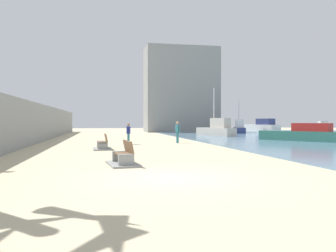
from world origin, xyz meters
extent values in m
plane|color=#C6B793|center=(0.00, 18.00, 0.00)|extent=(120.00, 120.00, 0.00)
cube|color=gray|center=(-7.50, 18.00, 1.60)|extent=(0.80, 64.00, 3.20)
cube|color=gray|center=(-1.22, 2.75, 0.25)|extent=(0.62, 0.27, 0.50)
cube|color=gray|center=(-1.39, 4.14, 0.25)|extent=(0.62, 0.27, 0.50)
cube|color=brown|center=(-1.30, 3.44, 0.45)|extent=(0.70, 1.65, 0.06)
cube|color=brown|center=(-1.08, 3.47, 0.73)|extent=(0.36, 1.61, 0.50)
cube|color=gray|center=(-1.30, 3.44, 0.04)|extent=(1.35, 2.22, 0.08)
cube|color=gray|center=(-2.08, 10.71, 0.25)|extent=(0.61, 0.22, 0.50)
cube|color=gray|center=(-2.14, 12.11, 0.25)|extent=(0.61, 0.22, 0.50)
cube|color=brown|center=(-2.11, 11.41, 0.45)|extent=(0.56, 1.62, 0.06)
cube|color=brown|center=(-1.88, 11.42, 0.73)|extent=(0.23, 1.61, 0.50)
cube|color=gray|center=(-2.11, 11.41, 0.04)|extent=(1.18, 2.14, 0.08)
cylinder|color=teal|center=(-0.10, 16.15, 0.40)|extent=(0.12, 0.12, 0.80)
cylinder|color=teal|center=(-0.17, 16.03, 0.40)|extent=(0.12, 0.12, 0.80)
cube|color=navy|center=(-0.13, 16.09, 1.08)|extent=(0.32, 0.37, 0.56)
sphere|color=#936B4C|center=(-0.13, 16.09, 1.50)|extent=(0.22, 0.22, 0.22)
cylinder|color=navy|center=(-0.02, 16.28, 1.11)|extent=(0.09, 0.09, 0.51)
cylinder|color=navy|center=(-0.25, 15.90, 1.11)|extent=(0.09, 0.09, 0.51)
cylinder|color=teal|center=(3.88, 16.62, 0.43)|extent=(0.12, 0.12, 0.87)
cylinder|color=teal|center=(3.82, 16.74, 0.43)|extent=(0.12, 0.12, 0.87)
cube|color=teal|center=(3.85, 16.68, 1.17)|extent=(0.30, 0.37, 0.61)
sphere|color=tan|center=(3.85, 16.68, 1.63)|extent=(0.23, 0.23, 0.23)
cylinder|color=teal|center=(3.95, 16.48, 1.20)|extent=(0.09, 0.09, 0.55)
cylinder|color=teal|center=(3.75, 16.87, 1.20)|extent=(0.09, 0.09, 0.55)
cube|color=#337060|center=(14.91, 17.11, 0.46)|extent=(5.09, 6.93, 0.85)
cube|color=red|center=(15.49, 16.18, 1.24)|extent=(2.55, 3.25, 0.71)
cube|color=navy|center=(17.87, 37.87, 0.43)|extent=(3.17, 5.78, 0.79)
cube|color=white|center=(17.61, 37.07, 1.46)|extent=(1.76, 2.66, 1.27)
cylinder|color=silver|center=(17.96, 38.13, 2.90)|extent=(0.12, 0.12, 4.15)
cube|color=beige|center=(11.13, 28.75, 0.51)|extent=(3.27, 6.19, 0.93)
cube|color=beige|center=(11.42, 27.89, 1.55)|extent=(1.79, 2.84, 1.16)
cylinder|color=silver|center=(11.03, 29.04, 3.36)|extent=(0.12, 0.12, 4.78)
cube|color=white|center=(34.31, 41.81, 0.46)|extent=(3.42, 5.18, 0.84)
cube|color=beige|center=(34.02, 41.13, 1.33)|extent=(1.89, 2.44, 0.92)
cube|color=white|center=(24.20, 43.75, 0.61)|extent=(3.50, 7.94, 1.15)
cube|color=navy|center=(24.45, 42.62, 1.70)|extent=(2.02, 3.60, 1.02)
cube|color=gray|center=(10.88, 46.00, 6.99)|extent=(12.00, 6.00, 13.97)
camera|label=1|loc=(-2.10, -10.42, 1.75)|focal=36.85mm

